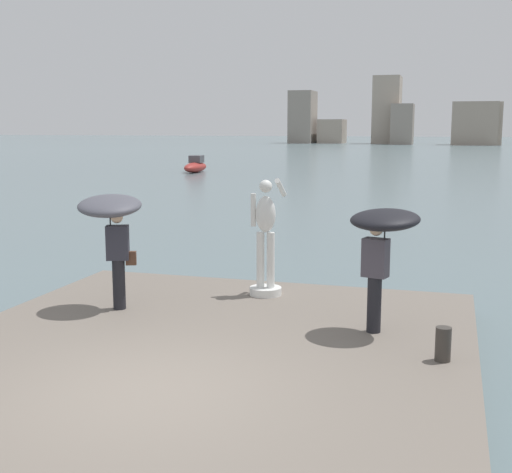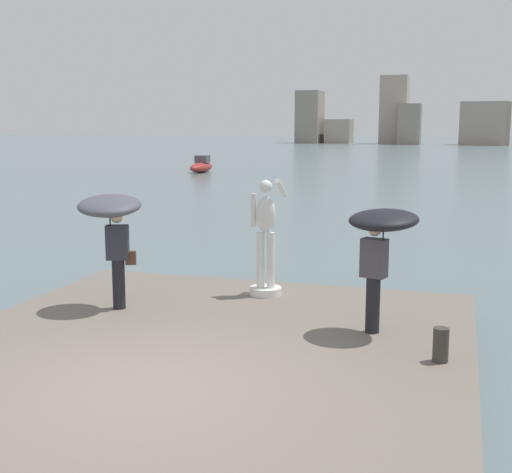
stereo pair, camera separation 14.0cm
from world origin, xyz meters
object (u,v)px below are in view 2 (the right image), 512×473
Objects in this scene: onlooker_left at (112,218)px; boat_far at (201,166)px; mooring_bollard at (441,345)px; statue_white_figure at (266,244)px; onlooker_right at (381,234)px.

onlooker_left reaches higher than boat_far.
statue_white_figure is at bearing 139.06° from mooring_bollard.
statue_white_figure is 4.45m from mooring_bollard.
onlooker_left is 41.75m from boat_far.
onlooker_right is at bearing -37.56° from statue_white_figure.
mooring_bollard is (5.60, -1.18, -1.36)m from onlooker_left.
onlooker_left is 4.33× the size of mooring_bollard.
statue_white_figure reaches higher than boat_far.
statue_white_figure is at bearing -66.77° from boat_far.
statue_white_figure is 1.13× the size of onlooker_right.
onlooker_left reaches higher than mooring_bollard.
statue_white_figure is at bearing 36.53° from onlooker_left.
boat_far is (-18.51, 39.46, -1.48)m from onlooker_right.
onlooker_right is at bearing -1.33° from onlooker_left.
mooring_bollard is at bearing -11.87° from onlooker_left.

